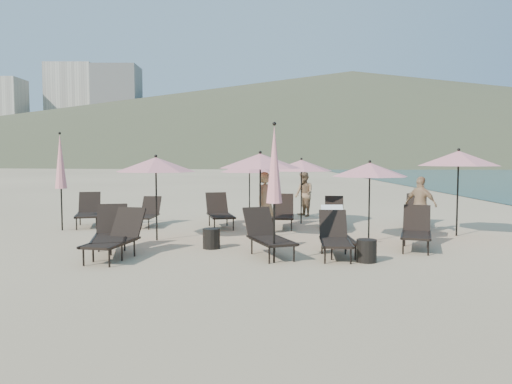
{
  "coord_description": "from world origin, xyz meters",
  "views": [
    {
      "loc": [
        -1.02,
        -10.48,
        2.08
      ],
      "look_at": [
        -0.94,
        3.5,
        1.1
      ],
      "focal_mm": 35.0,
      "sensor_mm": 36.0,
      "label": 1
    }
  ],
  "objects_px": {
    "umbrella_open_3": "(249,167)",
    "lounger_2": "(268,234)",
    "lounger_3": "(336,231)",
    "umbrella_open_5": "(459,158)",
    "lounger_5": "(416,229)",
    "lounger_6": "(88,211)",
    "lounger_7": "(147,213)",
    "side_table_1": "(367,251)",
    "lounger_8": "(219,212)",
    "umbrella_closed_0": "(274,165)",
    "beachgoer_a": "(266,203)",
    "side_table_0": "(211,239)",
    "beachgoer_c": "(421,205)",
    "umbrella_open_4": "(301,166)",
    "lounger_10": "(335,213)",
    "umbrella_closed_1": "(60,162)",
    "beachgoer_b": "(304,194)",
    "umbrella_open_2": "(370,170)",
    "lounger_11": "(416,211)",
    "umbrella_open_0": "(156,165)",
    "lounger_4": "(335,236)",
    "lounger_1": "(116,236)",
    "umbrella_open_1": "(260,161)",
    "lounger_9": "(283,212)"
  },
  "relations": [
    {
      "from": "lounger_4",
      "to": "side_table_1",
      "type": "xyz_separation_m",
      "value": [
        0.54,
        -0.57,
        -0.2
      ]
    },
    {
      "from": "lounger_6",
      "to": "beachgoer_c",
      "type": "height_order",
      "value": "beachgoer_c"
    },
    {
      "from": "lounger_11",
      "to": "umbrella_open_5",
      "type": "distance_m",
      "value": 2.57
    },
    {
      "from": "umbrella_open_4",
      "to": "beachgoer_b",
      "type": "relative_size",
      "value": 1.31
    },
    {
      "from": "lounger_1",
      "to": "lounger_2",
      "type": "relative_size",
      "value": 1.01
    },
    {
      "from": "lounger_8",
      "to": "lounger_4",
      "type": "bearing_deg",
      "value": -71.11
    },
    {
      "from": "umbrella_open_1",
      "to": "side_table_1",
      "type": "relative_size",
      "value": 4.97
    },
    {
      "from": "lounger_11",
      "to": "umbrella_open_1",
      "type": "xyz_separation_m",
      "value": [
        -4.76,
        -2.33,
        1.54
      ]
    },
    {
      "from": "lounger_8",
      "to": "umbrella_open_2",
      "type": "bearing_deg",
      "value": -46.79
    },
    {
      "from": "umbrella_open_2",
      "to": "side_table_1",
      "type": "distance_m",
      "value": 2.9
    },
    {
      "from": "lounger_3",
      "to": "umbrella_closed_1",
      "type": "distance_m",
      "value": 8.11
    },
    {
      "from": "umbrella_open_2",
      "to": "umbrella_open_3",
      "type": "distance_m",
      "value": 4.71
    },
    {
      "from": "umbrella_open_2",
      "to": "umbrella_closed_0",
      "type": "xyz_separation_m",
      "value": [
        -2.43,
        -2.44,
        0.15
      ]
    },
    {
      "from": "umbrella_closed_1",
      "to": "beachgoer_b",
      "type": "bearing_deg",
      "value": 24.71
    },
    {
      "from": "umbrella_closed_0",
      "to": "side_table_1",
      "type": "relative_size",
      "value": 6.12
    },
    {
      "from": "beachgoer_c",
      "to": "lounger_2",
      "type": "bearing_deg",
      "value": 82.07
    },
    {
      "from": "umbrella_open_1",
      "to": "umbrella_open_3",
      "type": "relative_size",
      "value": 1.12
    },
    {
      "from": "lounger_2",
      "to": "beachgoer_a",
      "type": "xyz_separation_m",
      "value": [
        0.04,
        2.95,
        0.39
      ]
    },
    {
      "from": "lounger_4",
      "to": "umbrella_open_3",
      "type": "relative_size",
      "value": 0.81
    },
    {
      "from": "umbrella_open_4",
      "to": "beachgoer_a",
      "type": "height_order",
      "value": "umbrella_open_4"
    },
    {
      "from": "beachgoer_b",
      "to": "umbrella_open_5",
      "type": "bearing_deg",
      "value": 17.2
    },
    {
      "from": "lounger_9",
      "to": "umbrella_open_2",
      "type": "xyz_separation_m",
      "value": [
        1.97,
        -2.53,
        1.33
      ]
    },
    {
      "from": "umbrella_open_4",
      "to": "lounger_7",
      "type": "bearing_deg",
      "value": -173.28
    },
    {
      "from": "umbrella_open_3",
      "to": "lounger_2",
      "type": "bearing_deg",
      "value": -85.52
    },
    {
      "from": "lounger_5",
      "to": "lounger_7",
      "type": "height_order",
      "value": "lounger_5"
    },
    {
      "from": "umbrella_open_0",
      "to": "umbrella_open_2",
      "type": "xyz_separation_m",
      "value": [
        5.26,
        -0.24,
        -0.12
      ]
    },
    {
      "from": "beachgoer_a",
      "to": "lounger_11",
      "type": "bearing_deg",
      "value": -21.01
    },
    {
      "from": "lounger_10",
      "to": "umbrella_open_4",
      "type": "relative_size",
      "value": 0.77
    },
    {
      "from": "lounger_4",
      "to": "lounger_9",
      "type": "bearing_deg",
      "value": 105.35
    },
    {
      "from": "side_table_1",
      "to": "beachgoer_a",
      "type": "distance_m",
      "value": 4.14
    },
    {
      "from": "lounger_2",
      "to": "umbrella_open_3",
      "type": "distance_m",
      "value": 5.54
    },
    {
      "from": "lounger_2",
      "to": "lounger_5",
      "type": "distance_m",
      "value": 3.49
    },
    {
      "from": "lounger_11",
      "to": "beachgoer_b",
      "type": "bearing_deg",
      "value": 161.78
    },
    {
      "from": "lounger_4",
      "to": "beachgoer_c",
      "type": "distance_m",
      "value": 4.34
    },
    {
      "from": "lounger_3",
      "to": "umbrella_open_5",
      "type": "relative_size",
      "value": 0.69
    },
    {
      "from": "umbrella_open_1",
      "to": "lounger_2",
      "type": "bearing_deg",
      "value": -86.81
    },
    {
      "from": "side_table_0",
      "to": "beachgoer_c",
      "type": "relative_size",
      "value": 0.29
    },
    {
      "from": "umbrella_open_1",
      "to": "umbrella_open_5",
      "type": "xyz_separation_m",
      "value": [
        5.2,
        0.38,
        0.07
      ]
    },
    {
      "from": "lounger_8",
      "to": "umbrella_closed_0",
      "type": "distance_m",
      "value": 5.44
    },
    {
      "from": "lounger_11",
      "to": "lounger_1",
      "type": "bearing_deg",
      "value": -128.78
    },
    {
      "from": "lounger_3",
      "to": "umbrella_open_0",
      "type": "xyz_separation_m",
      "value": [
        -4.23,
        1.6,
        1.42
      ]
    },
    {
      "from": "umbrella_open_0",
      "to": "umbrella_closed_0",
      "type": "distance_m",
      "value": 3.89
    },
    {
      "from": "umbrella_open_5",
      "to": "beachgoer_c",
      "type": "distance_m",
      "value": 1.58
    },
    {
      "from": "lounger_4",
      "to": "lounger_7",
      "type": "bearing_deg",
      "value": 141.27
    },
    {
      "from": "lounger_5",
      "to": "lounger_6",
      "type": "height_order",
      "value": "lounger_6"
    },
    {
      "from": "lounger_3",
      "to": "umbrella_closed_1",
      "type": "relative_size",
      "value": 0.57
    },
    {
      "from": "side_table_0",
      "to": "beachgoer_b",
      "type": "distance_m",
      "value": 6.76
    },
    {
      "from": "lounger_1",
      "to": "beachgoer_c",
      "type": "relative_size",
      "value": 1.17
    },
    {
      "from": "side_table_1",
      "to": "beachgoer_c",
      "type": "distance_m",
      "value": 4.49
    },
    {
      "from": "lounger_6",
      "to": "side_table_1",
      "type": "relative_size",
      "value": 4.05
    }
  ]
}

